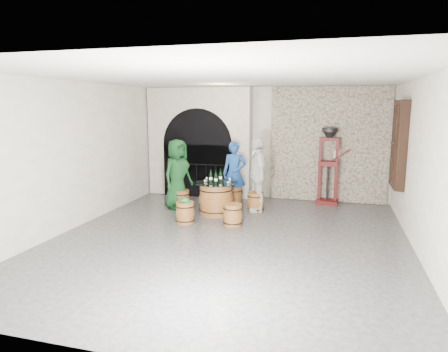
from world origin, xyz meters
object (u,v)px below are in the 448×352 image
(barrel_table, at_px, (216,199))
(wine_bottle_right, at_px, (220,176))
(wine_bottle_center, at_px, (216,178))
(barrel_stool_left, at_px, (182,199))
(person_blue, at_px, (234,174))
(barrel_stool_near_left, at_px, (185,213))
(side_barrel, at_px, (222,194))
(barrel_stool_right, at_px, (256,202))
(wine_bottle_left, at_px, (211,177))
(corking_press, at_px, (329,160))
(barrel_stool_near_right, at_px, (233,215))
(person_white, at_px, (258,175))
(barrel_stool_far, at_px, (234,196))
(person_green, at_px, (178,174))

(barrel_table, xyz_separation_m, wine_bottle_right, (0.07, 0.18, 0.53))
(wine_bottle_right, bearing_deg, wine_bottle_center, -95.43)
(barrel_stool_left, bearing_deg, person_blue, 32.05)
(barrel_stool_near_left, height_order, side_barrel, side_barrel)
(wine_bottle_center, distance_m, side_barrel, 1.27)
(barrel_stool_right, relative_size, wine_bottle_left, 1.53)
(person_blue, height_order, corking_press, corking_press)
(barrel_stool_near_right, relative_size, corking_press, 0.24)
(person_white, relative_size, wine_bottle_left, 5.83)
(person_blue, bearing_deg, side_barrel, -176.79)
(barrel_stool_far, bearing_deg, barrel_stool_near_right, -76.73)
(barrel_stool_left, height_order, wine_bottle_right, wine_bottle_right)
(person_white, bearing_deg, person_green, -103.32)
(barrel_stool_far, xyz_separation_m, side_barrel, (-0.32, -0.06, 0.05))
(person_green, bearing_deg, wine_bottle_center, -86.22)
(barrel_stool_far, distance_m, wine_bottle_center, 1.35)
(person_white, bearing_deg, person_blue, -143.67)
(wine_bottle_center, height_order, wine_bottle_right, same)
(barrel_table, xyz_separation_m, barrel_stool_near_left, (-0.46, -0.94, -0.15))
(barrel_stool_near_right, xyz_separation_m, barrel_stool_near_left, (-1.11, -0.12, 0.00))
(side_barrel, bearing_deg, barrel_stool_left, -141.62)
(barrel_stool_far, height_order, person_white, person_white)
(barrel_stool_right, distance_m, side_barrel, 1.11)
(person_blue, height_order, wine_bottle_center, person_blue)
(barrel_stool_left, xyz_separation_m, wine_bottle_left, (0.89, -0.25, 0.68))
(person_blue, bearing_deg, person_green, -156.79)
(barrel_table, height_order, barrel_stool_right, barrel_table)
(barrel_stool_near_left, xyz_separation_m, side_barrel, (0.35, 1.91, 0.05))
(barrel_stool_near_left, bearing_deg, wine_bottle_center, 58.75)
(barrel_stool_left, relative_size, barrel_stool_near_left, 1.00)
(wine_bottle_left, bearing_deg, wine_bottle_center, -36.54)
(barrel_stool_far, bearing_deg, person_white, -33.44)
(person_white, xyz_separation_m, wine_bottle_center, (-0.90, -0.67, -0.02))
(barrel_table, distance_m, side_barrel, 0.98)
(barrel_stool_left, xyz_separation_m, person_blue, (1.23, 0.77, 0.62))
(barrel_stool_right, bearing_deg, barrel_stool_left, -171.86)
(barrel_stool_right, bearing_deg, person_green, -173.07)
(barrel_table, distance_m, wine_bottle_center, 0.55)
(barrel_table, xyz_separation_m, person_green, (-1.13, 0.28, 0.52))
(wine_bottle_center, distance_m, wine_bottle_right, 0.31)
(corking_press, bearing_deg, barrel_stool_far, -157.77)
(corking_press, bearing_deg, barrel_stool_near_right, -123.11)
(barrel_stool_far, bearing_deg, wine_bottle_left, -108.45)
(person_green, height_order, wine_bottle_right, person_green)
(barrel_stool_near_right, bearing_deg, barrel_stool_far, 103.27)
(barrel_stool_far, height_order, side_barrel, side_barrel)
(barrel_table, relative_size, barrel_stool_near_right, 2.08)
(barrel_table, bearing_deg, side_barrel, 96.59)
(wine_bottle_left, xyz_separation_m, side_barrel, (0.02, 0.97, -0.63))
(barrel_stool_far, distance_m, side_barrel, 0.33)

